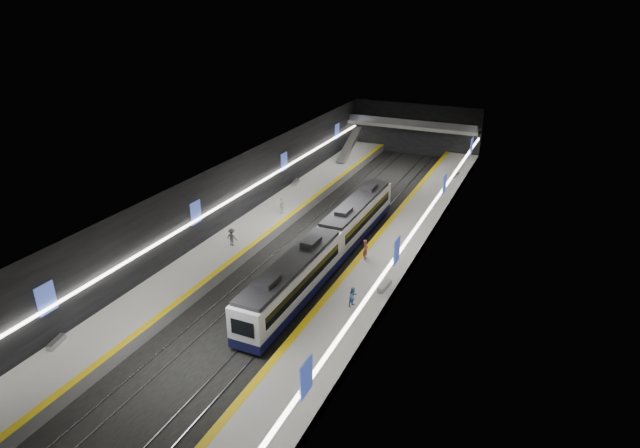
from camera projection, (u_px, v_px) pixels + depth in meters
The scene contains 26 objects.
ground at pixel (325, 241), 55.62m from camera, with size 70.00×70.00×0.00m, color black.
ceiling at pixel (325, 167), 52.40m from camera, with size 20.00×70.00×0.04m, color beige.
wall_left at pixel (240, 191), 57.78m from camera, with size 0.04×70.00×8.00m, color black.
wall_right at pixel (422, 221), 50.24m from camera, with size 0.04×70.00×8.00m, color black.
wall_back at pixel (416, 129), 83.22m from camera, with size 20.00×0.04×8.00m, color black.
platform_left at pixel (262, 224), 58.25m from camera, with size 5.00×70.00×1.00m, color slate.
tile_surface_left at pixel (262, 220), 58.04m from camera, with size 5.00×70.00×0.02m, color #B4B4AF.
tactile_strip_left at pixel (280, 223), 57.21m from camera, with size 0.60×70.00×0.02m, color yellow.
platform_right at pixel (394, 250), 52.59m from camera, with size 5.00×70.00×1.00m, color slate.
tile_surface_right at pixel (395, 245), 52.39m from camera, with size 5.00×70.00×0.02m, color #B4B4AF.
tactile_strip_right at pixel (373, 241), 53.21m from camera, with size 0.60×70.00×0.02m, color yellow.
rails at pixel (325, 240), 55.60m from camera, with size 6.52×70.00×0.12m.
train at pixel (328, 244), 49.76m from camera, with size 2.69×30.04×3.60m.
ad_posters at pixel (329, 197), 54.65m from camera, with size 19.94×53.50×2.20m.
cove_light_left at pixel (242, 193), 57.79m from camera, with size 0.25×68.60×0.12m, color white.
cove_light_right at pixel (420, 223), 50.40m from camera, with size 0.25×68.60×0.12m, color white.
mezzanine_bridge at pixel (412, 126), 81.07m from camera, with size 20.00×3.00×1.50m.
escalator at pixel (349, 145), 78.98m from camera, with size 1.20×8.00×0.60m, color #99999E.
bench_left_near at pixel (56, 342), 37.59m from camera, with size 0.46×1.66×0.41m, color #99999E.
bench_left_far at pixel (296, 182), 68.92m from camera, with size 0.50×1.82×0.44m, color #99999E.
bench_right_near at pixel (385, 286), 44.64m from camera, with size 0.53×1.92×0.47m, color #99999E.
bench_right_far at pixel (455, 174), 71.70m from camera, with size 0.57×2.07×0.51m, color #99999E.
passenger_right_a at pixel (366, 250), 49.28m from camera, with size 0.71×0.47×1.95m, color #A9443F.
passenger_right_b at pixel (353, 297), 42.00m from camera, with size 0.80×0.62×1.64m, color #4E74A9.
passenger_left_a at pixel (282, 206), 59.44m from camera, with size 1.09×0.45×1.86m, color silver.
passenger_left_b at pixel (232, 237), 51.93m from camera, with size 1.15×0.66×1.79m, color #47474F.
Camera 1 is at (20.24, -45.97, 23.95)m, focal length 30.00 mm.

